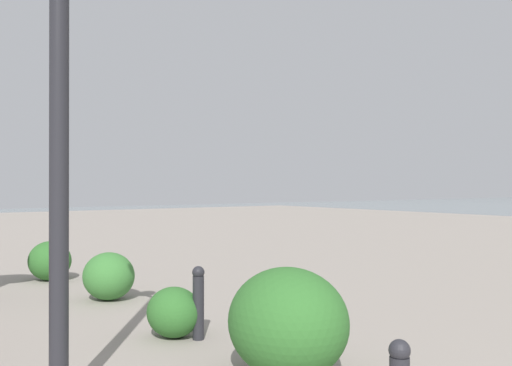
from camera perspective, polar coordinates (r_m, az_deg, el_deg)
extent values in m
cylinder|color=#232328|center=(4.39, -19.21, 2.34)|extent=(0.14, 0.14, 3.63)
sphere|color=#232328|center=(3.59, 14.25, -16.01)|extent=(0.13, 0.13, 0.13)
cylinder|color=#232328|center=(6.10, -5.82, -12.38)|extent=(0.12, 0.12, 0.66)
sphere|color=#232328|center=(6.04, -5.82, -8.93)|extent=(0.13, 0.13, 0.13)
ellipsoid|color=#2D6628|center=(4.92, 3.23, -13.82)|extent=(1.09, 0.98, 0.92)
ellipsoid|color=#2D6628|center=(6.24, -8.27, -12.73)|extent=(0.63, 0.56, 0.53)
ellipsoid|color=#2D6628|center=(10.33, -20.04, -7.37)|extent=(0.78, 0.70, 0.66)
ellipsoid|color=#387533|center=(8.35, -14.60, -9.05)|extent=(0.79, 0.71, 0.67)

